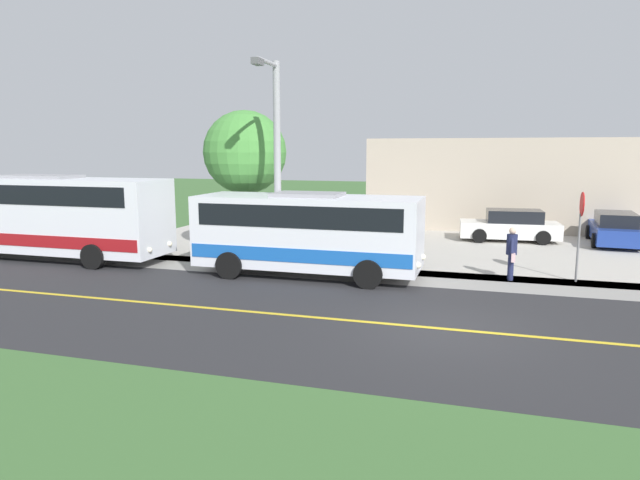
# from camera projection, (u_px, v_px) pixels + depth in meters

# --- Properties ---
(ground_plane) EXTENTS (120.00, 120.00, 0.00)m
(ground_plane) POSITION_uv_depth(u_px,v_px,m) (441.00, 329.00, 13.15)
(ground_plane) COLOR #3D6633
(road_surface) EXTENTS (8.00, 100.00, 0.01)m
(road_surface) POSITION_uv_depth(u_px,v_px,m) (441.00, 329.00, 13.15)
(road_surface) COLOR #28282B
(road_surface) RESTS_ON ground
(sidewalk) EXTENTS (2.40, 100.00, 0.01)m
(sidewalk) POSITION_uv_depth(u_px,v_px,m) (453.00, 280.00, 18.07)
(sidewalk) COLOR gray
(sidewalk) RESTS_ON ground
(parking_lot_surface) EXTENTS (14.00, 36.00, 0.01)m
(parking_lot_surface) POSITION_uv_depth(u_px,v_px,m) (534.00, 248.00, 24.05)
(parking_lot_surface) COLOR #B2ADA3
(parking_lot_surface) RESTS_ON ground
(road_centre_line) EXTENTS (0.16, 100.00, 0.00)m
(road_centre_line) POSITION_uv_depth(u_px,v_px,m) (441.00, 328.00, 13.15)
(road_centre_line) COLOR gold
(road_centre_line) RESTS_ON ground
(shuttle_bus_front) EXTENTS (2.75, 7.57, 2.79)m
(shuttle_bus_front) POSITION_uv_depth(u_px,v_px,m) (308.00, 230.00, 18.54)
(shuttle_bus_front) COLOR white
(shuttle_bus_front) RESTS_ON ground
(transit_bus_rear) EXTENTS (2.63, 10.33, 3.24)m
(transit_bus_rear) POSITION_uv_depth(u_px,v_px,m) (42.00, 213.00, 21.46)
(transit_bus_rear) COLOR white
(transit_bus_rear) RESTS_ON ground
(pedestrian_with_bags) EXTENTS (0.72, 0.34, 1.72)m
(pedestrian_with_bags) POSITION_uv_depth(u_px,v_px,m) (512.00, 252.00, 17.98)
(pedestrian_with_bags) COLOR #1E2347
(pedestrian_with_bags) RESTS_ON ground
(stop_sign) EXTENTS (0.76, 0.07, 2.88)m
(stop_sign) POSITION_uv_depth(u_px,v_px,m) (581.00, 221.00, 17.55)
(stop_sign) COLOR slate
(stop_sign) RESTS_ON ground
(street_light_pole) EXTENTS (1.97, 0.24, 7.09)m
(street_light_pole) POSITION_uv_depth(u_px,v_px,m) (276.00, 157.00, 18.80)
(street_light_pole) COLOR #9E9EA3
(street_light_pole) RESTS_ON ground
(parked_car_near) EXTENTS (2.24, 4.51, 1.45)m
(parked_car_near) POSITION_uv_depth(u_px,v_px,m) (510.00, 226.00, 25.75)
(parked_car_near) COLOR white
(parked_car_near) RESTS_ON ground
(parked_car_far) EXTENTS (4.52, 2.26, 1.45)m
(parked_car_far) POSITION_uv_depth(u_px,v_px,m) (615.00, 229.00, 24.76)
(parked_car_far) COLOR navy
(parked_car_far) RESTS_ON ground
(tree_curbside) EXTENTS (3.25, 3.25, 5.72)m
(tree_curbside) POSITION_uv_depth(u_px,v_px,m) (245.00, 153.00, 21.81)
(tree_curbside) COLOR brown
(tree_curbside) RESTS_ON ground
(commercial_building) EXTENTS (10.00, 20.14, 4.77)m
(commercial_building) POSITION_uv_depth(u_px,v_px,m) (557.00, 182.00, 31.68)
(commercial_building) COLOR #B7A893
(commercial_building) RESTS_ON ground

